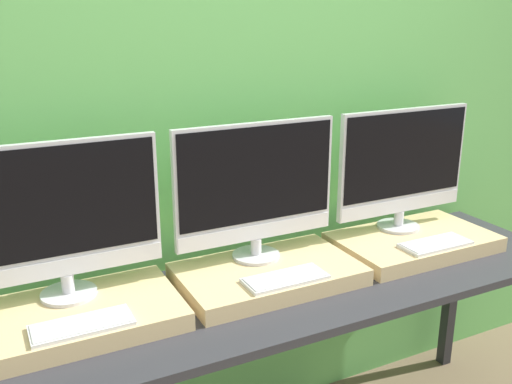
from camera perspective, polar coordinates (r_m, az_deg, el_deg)
name	(u,v)px	position (r m, az deg, el deg)	size (l,w,h in m)	color
wall_back	(229,123)	(2.16, -2.76, 6.92)	(8.00, 0.04, 2.60)	#66B75B
workbench	(275,307)	(2.03, 1.96, -11.43)	(2.36, 0.62, 0.78)	#2D2D33
wooden_riser_left	(75,317)	(1.85, -17.62, -11.84)	(0.63, 0.38, 0.06)	#D6B77F
monitor_left	(60,216)	(1.82, -18.97, -2.24)	(0.61, 0.17, 0.50)	silver
keyboard_left	(82,325)	(1.73, -17.02, -12.60)	(0.28, 0.12, 0.01)	silver
wooden_riser_center	(268,274)	(2.03, 1.21, -8.22)	(0.63, 0.38, 0.06)	#D6B77F
monitor_center	(256,187)	(2.00, 0.02, 0.52)	(0.61, 0.17, 0.50)	silver
keyboard_center	(285,278)	(1.92, 2.95, -8.61)	(0.28, 0.12, 0.01)	silver
wooden_riser_right	(413,242)	(2.39, 15.43, -4.83)	(0.63, 0.38, 0.06)	#D6B77F
monitor_right	(403,165)	(2.36, 14.51, 2.60)	(0.61, 0.17, 0.50)	silver
keyboard_right	(436,244)	(2.30, 17.52, -4.96)	(0.28, 0.12, 0.01)	silver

